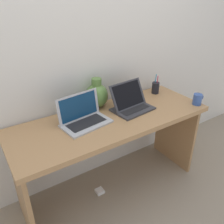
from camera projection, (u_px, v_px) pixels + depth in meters
name	position (u px, v px, depth m)	size (l,w,h in m)	color
ground_plane	(112.00, 187.00, 2.19)	(6.00, 6.00, 0.00)	gray
back_wall	(89.00, 51.00, 1.87)	(4.40, 0.04, 2.40)	silver
desk	(112.00, 134.00, 1.91)	(1.60, 0.59, 0.75)	#AD7F51
laptop_left	(83.00, 116.00, 1.75)	(0.38, 0.27, 0.22)	#B2B2B7
laptop_right	(130.00, 102.00, 1.95)	(0.35, 0.27, 0.22)	#333338
green_vase	(97.00, 95.00, 1.96)	(0.19, 0.19, 0.25)	#5B843D
coffee_mug	(198.00, 99.00, 2.03)	(0.11, 0.08, 0.10)	#335199
pen_cup	(155.00, 88.00, 2.24)	(0.07, 0.07, 0.18)	black
power_brick	(100.00, 191.00, 2.13)	(0.07, 0.07, 0.03)	white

